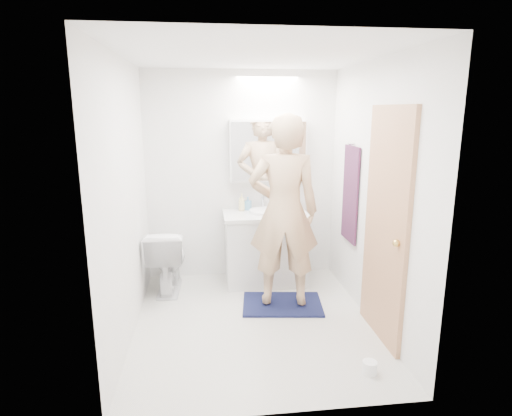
{
  "coord_description": "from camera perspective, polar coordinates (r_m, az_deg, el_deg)",
  "views": [
    {
      "loc": [
        -0.42,
        -3.63,
        1.96
      ],
      "look_at": [
        0.05,
        0.25,
        1.05
      ],
      "focal_mm": 29.71,
      "sensor_mm": 36.0,
      "label": 1
    }
  ],
  "objects": [
    {
      "name": "mirror_panel",
      "position": [
        4.81,
        1.76,
        7.61
      ],
      "size": [
        0.84,
        0.01,
        0.66
      ],
      "primitive_type": "cube",
      "color": "silver",
      "rests_on": "medicine_cabinet"
    },
    {
      "name": "towel_hook",
      "position": [
        4.45,
        12.75,
        8.41
      ],
      "size": [
        0.07,
        0.02,
        0.02
      ],
      "primitive_type": "cylinder",
      "rotation": [
        0.0,
        1.57,
        0.0
      ],
      "color": "silver",
      "rests_on": "wall_right"
    },
    {
      "name": "faucet",
      "position": [
        4.98,
        0.93,
        0.81
      ],
      "size": [
        0.02,
        0.02,
        0.16
      ],
      "primitive_type": "cylinder",
      "color": "silver",
      "rests_on": "countertop"
    },
    {
      "name": "soap_bottle_b",
      "position": [
        4.92,
        -1.09,
        0.63
      ],
      "size": [
        0.09,
        0.09,
        0.15
      ],
      "primitive_type": "imported",
      "rotation": [
        0.0,
        0.0,
        -0.37
      ],
      "color": "#5B9BC4",
      "rests_on": "countertop"
    },
    {
      "name": "floor",
      "position": [
        4.15,
        -0.28,
        -15.09
      ],
      "size": [
        2.5,
        2.5,
        0.0
      ],
      "primitive_type": "plane",
      "color": "silver",
      "rests_on": "ground"
    },
    {
      "name": "towel",
      "position": [
        4.52,
        12.58,
        1.83
      ],
      "size": [
        0.02,
        0.42,
        1.0
      ],
      "primitive_type": "cube",
      "color": "#14263E",
      "rests_on": "wall_right"
    },
    {
      "name": "toilet_paper_roll",
      "position": [
        3.54,
        15.05,
        -20.03
      ],
      "size": [
        0.11,
        0.11,
        0.1
      ],
      "primitive_type": "cylinder",
      "color": "white",
      "rests_on": "floor"
    },
    {
      "name": "sink_basin",
      "position": [
        4.81,
        1.23,
        -0.43
      ],
      "size": [
        0.36,
        0.36,
        0.03
      ],
      "primitive_type": "cylinder",
      "color": "white",
      "rests_on": "countertop"
    },
    {
      "name": "wall_front",
      "position": [
        2.53,
        2.96,
        -4.39
      ],
      "size": [
        2.5,
        0.0,
        2.5
      ],
      "primitive_type": "plane",
      "rotation": [
        -1.57,
        0.0,
        0.0
      ],
      "color": "white",
      "rests_on": "floor"
    },
    {
      "name": "door",
      "position": [
        3.73,
        17.06,
        -2.4
      ],
      "size": [
        0.04,
        0.8,
        2.0
      ],
      "primitive_type": "cube",
      "color": "tan",
      "rests_on": "wall_right"
    },
    {
      "name": "ceiling",
      "position": [
        3.68,
        -0.33,
        19.96
      ],
      "size": [
        2.5,
        2.5,
        0.0
      ],
      "primitive_type": "plane",
      "rotation": [
        3.14,
        0.0,
        0.0
      ],
      "color": "white",
      "rests_on": "floor"
    },
    {
      "name": "medicine_cabinet",
      "position": [
        4.88,
        1.63,
        7.7
      ],
      "size": [
        0.88,
        0.14,
        0.7
      ],
      "primitive_type": "cube",
      "color": "white",
      "rests_on": "wall_back"
    },
    {
      "name": "countertop",
      "position": [
        4.79,
        1.28,
        -0.92
      ],
      "size": [
        0.95,
        0.58,
        0.04
      ],
      "primitive_type": "cube",
      "color": "white",
      "rests_on": "vanity_cabinet"
    },
    {
      "name": "vanity_cabinet",
      "position": [
        4.9,
        1.26,
        -5.57
      ],
      "size": [
        0.9,
        0.55,
        0.78
      ],
      "primitive_type": "cube",
      "color": "silver",
      "rests_on": "floor"
    },
    {
      "name": "wall_left",
      "position": [
        3.77,
        -17.14,
        0.88
      ],
      "size": [
        0.0,
        2.5,
        2.5
      ],
      "primitive_type": "plane",
      "rotation": [
        1.57,
        0.0,
        1.57
      ],
      "color": "white",
      "rests_on": "floor"
    },
    {
      "name": "door_knob",
      "position": [
        3.47,
        18.38,
        -4.52
      ],
      "size": [
        0.06,
        0.06,
        0.06
      ],
      "primitive_type": "sphere",
      "color": "gold",
      "rests_on": "door"
    },
    {
      "name": "bath_rug",
      "position": [
        4.46,
        3.56,
        -12.79
      ],
      "size": [
        0.86,
        0.64,
        0.02
      ],
      "primitive_type": "cube",
      "rotation": [
        0.0,
        0.0,
        -0.12
      ],
      "color": "#121739",
      "rests_on": "floor"
    },
    {
      "name": "toothbrush_cup",
      "position": [
        4.97,
        3.86,
        0.3
      ],
      "size": [
        0.09,
        0.09,
        0.08
      ],
      "primitive_type": "imported",
      "rotation": [
        0.0,
        0.0,
        0.02
      ],
      "color": "#4372CA",
      "rests_on": "countertop"
    },
    {
      "name": "toilet",
      "position": [
        4.78,
        -11.82,
        -6.79
      ],
      "size": [
        0.43,
        0.72,
        0.71
      ],
      "primitive_type": "imported",
      "rotation": [
        0.0,
        0.0,
        3.09
      ],
      "color": "white",
      "rests_on": "floor"
    },
    {
      "name": "wall_right",
      "position": [
        4.01,
        15.52,
        1.69
      ],
      "size": [
        0.0,
        2.5,
        2.5
      ],
      "primitive_type": "plane",
      "rotation": [
        1.57,
        0.0,
        -1.57
      ],
      "color": "white",
      "rests_on": "floor"
    },
    {
      "name": "soap_bottle_a",
      "position": [
        4.88,
        -1.95,
        0.78
      ],
      "size": [
        0.08,
        0.08,
        0.2
      ],
      "primitive_type": "imported",
      "rotation": [
        0.0,
        0.0,
        0.06
      ],
      "color": "beige",
      "rests_on": "countertop"
    },
    {
      "name": "wall_back",
      "position": [
        4.96,
        -1.97,
        4.29
      ],
      "size": [
        2.5,
        0.0,
        2.5
      ],
      "primitive_type": "plane",
      "rotation": [
        1.57,
        0.0,
        0.0
      ],
      "color": "white",
      "rests_on": "floor"
    },
    {
      "name": "person",
      "position": [
        4.13,
        3.75,
        -0.49
      ],
      "size": [
        0.74,
        0.53,
        1.89
      ],
      "primitive_type": "imported",
      "rotation": [
        0.0,
        0.0,
        3.02
      ],
      "color": "tan",
      "rests_on": "bath_rug"
    }
  ]
}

